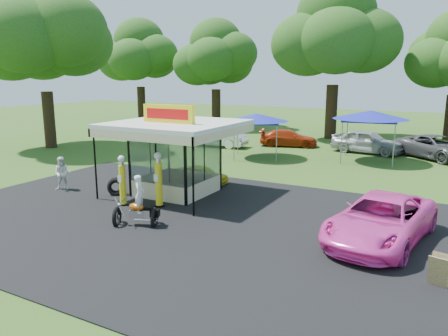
% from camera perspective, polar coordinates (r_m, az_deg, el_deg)
% --- Properties ---
extents(ground, '(120.00, 120.00, 0.00)m').
position_cam_1_polar(ground, '(15.74, -10.55, -8.49)').
color(ground, '#37581B').
rests_on(ground, ground).
extents(asphalt_apron, '(20.00, 14.00, 0.04)m').
position_cam_1_polar(asphalt_apron, '(17.23, -6.35, -6.45)').
color(asphalt_apron, black).
rests_on(asphalt_apron, ground).
extents(gas_station_kiosk, '(5.40, 5.40, 4.18)m').
position_cam_1_polar(gas_station_kiosk, '(20.28, -6.27, 1.53)').
color(gas_station_kiosk, white).
rests_on(gas_station_kiosk, ground).
extents(gas_pump_left, '(0.41, 0.41, 2.18)m').
position_cam_1_polar(gas_pump_left, '(18.92, -13.12, -1.78)').
color(gas_pump_left, black).
rests_on(gas_pump_left, ground).
extents(gas_pump_right, '(0.44, 0.44, 2.36)m').
position_cam_1_polar(gas_pump_right, '(18.41, -8.53, -1.70)').
color(gas_pump_right, black).
rests_on(gas_pump_right, ground).
extents(motorcycle, '(1.76, 1.36, 2.00)m').
position_cam_1_polar(motorcycle, '(16.34, -11.13, -4.85)').
color(motorcycle, black).
rests_on(motorcycle, ground).
extents(spare_tires, '(1.05, 0.90, 0.84)m').
position_cam_1_polar(spare_tires, '(20.76, -13.94, -2.39)').
color(spare_tires, black).
rests_on(spare_tires, ground).
extents(a_frame_sign, '(0.52, 0.53, 0.88)m').
position_cam_1_polar(a_frame_sign, '(13.02, 26.29, -11.98)').
color(a_frame_sign, '#593819').
rests_on(a_frame_sign, ground).
extents(kiosk_car, '(2.82, 1.13, 0.96)m').
position_cam_1_polar(kiosk_car, '(22.35, -2.97, -0.84)').
color(kiosk_car, yellow).
rests_on(kiosk_car, ground).
extents(pink_sedan, '(3.35, 5.84, 1.53)m').
position_cam_1_polar(pink_sedan, '(15.47, 19.81, -6.38)').
color(pink_sedan, '#FF45BF').
rests_on(pink_sedan, ground).
extents(spectator_west, '(1.01, 0.97, 1.63)m').
position_cam_1_polar(spectator_west, '(22.36, -20.33, -0.70)').
color(spectator_west, white).
rests_on(spectator_west, ground).
extents(bg_car_a, '(4.93, 2.12, 1.58)m').
position_cam_1_polar(bg_car_a, '(33.85, -1.01, 4.15)').
color(bg_car_a, white).
rests_on(bg_car_a, ground).
extents(bg_car_b, '(4.75, 2.92, 1.29)m').
position_cam_1_polar(bg_car_b, '(34.37, 8.41, 3.89)').
color(bg_car_b, '#B1300D').
rests_on(bg_car_b, ground).
extents(bg_car_c, '(5.11, 2.59, 1.67)m').
position_cam_1_polar(bg_car_c, '(32.62, 18.16, 3.32)').
color(bg_car_c, '#ACACB1').
rests_on(bg_car_c, ground).
extents(bg_car_d, '(5.96, 5.52, 1.55)m').
position_cam_1_polar(bg_car_d, '(32.09, 25.95, 2.45)').
color(bg_car_d, '#575659').
rests_on(bg_car_d, ground).
extents(tent_west, '(4.22, 4.22, 2.95)m').
position_cam_1_polar(tent_west, '(29.24, 4.26, 6.56)').
color(tent_west, gray).
rests_on(tent_west, ground).
extents(tent_east, '(4.68, 4.68, 3.27)m').
position_cam_1_polar(tent_east, '(29.30, 18.59, 6.55)').
color(tent_east, gray).
rests_on(tent_east, ground).
extents(oak_far_a, '(9.69, 9.69, 11.49)m').
position_cam_1_polar(oak_far_a, '(52.19, -10.95, 13.91)').
color(oak_far_a, black).
rests_on(oak_far_a, ground).
extents(oak_far_b, '(9.17, 9.17, 10.94)m').
position_cam_1_polar(oak_far_b, '(46.82, -1.06, 13.95)').
color(oak_far_b, black).
rests_on(oak_far_b, ground).
extents(oak_far_c, '(11.10, 11.10, 13.08)m').
position_cam_1_polar(oak_far_c, '(39.34, 14.28, 15.86)').
color(oak_far_c, black).
rests_on(oak_far_c, ground).
extents(oak_near, '(10.87, 10.87, 12.52)m').
position_cam_1_polar(oak_near, '(35.74, -22.61, 15.01)').
color(oak_near, black).
rests_on(oak_near, ground).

